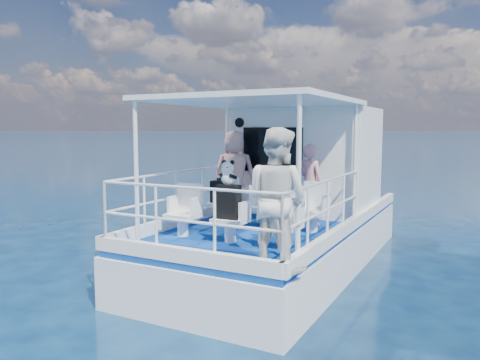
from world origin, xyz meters
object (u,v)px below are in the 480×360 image
backpack_center (229,202)px  panda (228,173)px  passenger_port_fwd (235,173)px  passenger_stbd_aft (276,199)px

backpack_center → panda: size_ratio=1.39×
passenger_port_fwd → passenger_stbd_aft: passenger_stbd_aft is taller
passenger_port_fwd → backpack_center: size_ratio=3.32×
passenger_port_fwd → backpack_center: 2.34m
passenger_stbd_aft → passenger_port_fwd: bearing=-42.8°
passenger_port_fwd → panda: 2.32m
backpack_center → panda: bearing=136.2°
backpack_center → panda: 0.45m
passenger_port_fwd → backpack_center: (1.03, -2.09, -0.23)m
passenger_port_fwd → passenger_stbd_aft: bearing=102.6°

